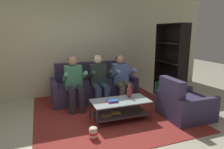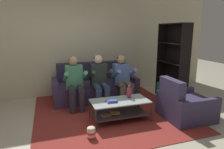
# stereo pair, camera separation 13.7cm
# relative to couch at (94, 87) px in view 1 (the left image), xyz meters

# --- Properties ---
(ground) EXTENTS (16.80, 16.80, 0.00)m
(ground) POSITION_rel_couch_xyz_m (-0.44, -1.83, -0.31)
(ground) COLOR #BEB99F
(back_partition) EXTENTS (8.40, 0.12, 2.90)m
(back_partition) POSITION_rel_couch_xyz_m (-0.44, 0.63, 1.14)
(back_partition) COLOR beige
(back_partition) RESTS_ON ground
(couch) EXTENTS (2.13, 0.88, 0.94)m
(couch) POSITION_rel_couch_xyz_m (0.00, 0.00, 0.00)
(couch) COLOR #393050
(couch) RESTS_ON ground
(person_seated_left) EXTENTS (0.50, 0.58, 1.21)m
(person_seated_left) POSITION_rel_couch_xyz_m (-0.58, -0.53, 0.35)
(person_seated_left) COLOR #2C2A34
(person_seated_left) RESTS_ON ground
(person_seated_middle) EXTENTS (0.50, 0.58, 1.21)m
(person_seated_middle) POSITION_rel_couch_xyz_m (0.00, -0.53, 0.36)
(person_seated_middle) COLOR navy
(person_seated_middle) RESTS_ON ground
(person_seated_right) EXTENTS (0.50, 0.58, 1.18)m
(person_seated_right) POSITION_rel_couch_xyz_m (0.58, -0.53, 0.34)
(person_seated_right) COLOR brown
(person_seated_right) RESTS_ON ground
(coffee_table) EXTENTS (1.14, 0.57, 0.42)m
(coffee_table) POSITION_rel_couch_xyz_m (0.16, -1.43, -0.03)
(coffee_table) COLOR #ABBCBD
(coffee_table) RESTS_ON ground
(area_rug) EXTENTS (3.13, 3.38, 0.01)m
(area_rug) POSITION_rel_couch_xyz_m (0.08, -0.84, -0.30)
(area_rug) COLOR maroon
(area_rug) RESTS_ON ground
(vase) EXTENTS (0.11, 0.11, 0.26)m
(vase) POSITION_rel_couch_xyz_m (0.40, -1.34, 0.23)
(vase) COLOR maroon
(vase) RESTS_ON coffee_table
(book_stack) EXTENTS (0.23, 0.17, 0.04)m
(book_stack) POSITION_rel_couch_xyz_m (-0.01, -1.46, 0.13)
(book_stack) COLOR purple
(book_stack) RESTS_ON coffee_table
(bookshelf) EXTENTS (0.31, 1.04, 1.94)m
(bookshelf) POSITION_rel_couch_xyz_m (1.91, -0.59, 0.43)
(bookshelf) COLOR black
(bookshelf) RESTS_ON ground
(armchair) EXTENTS (0.91, 0.88, 0.85)m
(armchair) POSITION_rel_couch_xyz_m (1.45, -1.77, -0.04)
(armchair) COLOR #383151
(armchair) RESTS_ON ground
(popcorn_tub) EXTENTS (0.14, 0.14, 0.21)m
(popcorn_tub) POSITION_rel_couch_xyz_m (-0.53, -1.94, -0.20)
(popcorn_tub) COLOR red
(popcorn_tub) RESTS_ON ground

